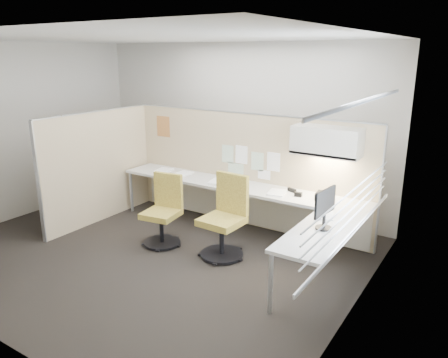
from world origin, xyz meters
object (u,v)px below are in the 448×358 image
Objects in this scene: monitor at (325,206)px; chair_left at (164,212)px; desk at (251,199)px; chair_right at (225,219)px; phone at (323,196)px.

chair_left is at bearing 96.96° from monitor.
monitor is at bearing -30.14° from desk.
monitor is (2.33, 0.01, 0.54)m from chair_left.
chair_right reaches higher than phone.
monitor is 2.09× the size of phone.
monitor reaches higher than chair_right.
chair_left is 2.22m from phone.
monitor is 1.05m from phone.
chair_left is at bearing -139.90° from desk.
phone is (1.97, 0.97, 0.32)m from chair_left.
desk is 1.26m from chair_left.
phone is (-0.36, 0.96, -0.22)m from monitor.
chair_left is at bearing -168.49° from chair_right.
phone reaches higher than desk.
desk is 4.07× the size of chair_left.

